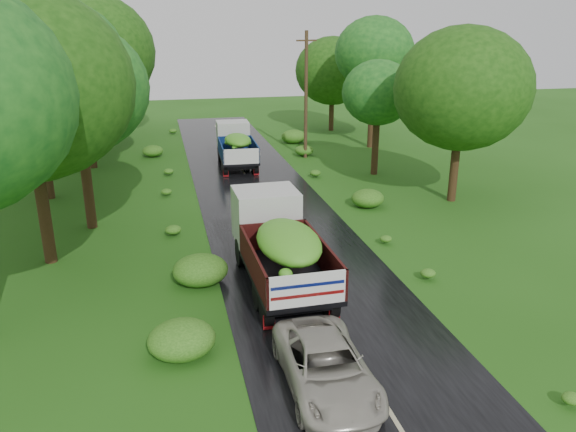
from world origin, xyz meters
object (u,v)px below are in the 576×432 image
object	(u,v)px
truck_near	(278,240)
car	(326,367)
truck_far	(236,144)
utility_pole	(306,94)

from	to	relation	value
truck_near	car	xyz separation A→B (m)	(-0.10, -6.34, -1.00)
car	truck_far	bearing A→B (deg)	88.09
truck_near	car	bearing A→B (deg)	-92.16
car	utility_pole	xyz separation A→B (m)	(6.05, 25.32, 3.69)
truck_near	car	distance (m)	6.42
car	truck_near	bearing A→B (deg)	89.64
truck_near	truck_far	distance (m)	17.77
truck_near	utility_pole	bearing A→B (deg)	71.37
truck_far	car	size ratio (longest dim) A/B	1.38
truck_near	truck_far	xyz separation A→B (m)	(0.94, 17.74, -0.18)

